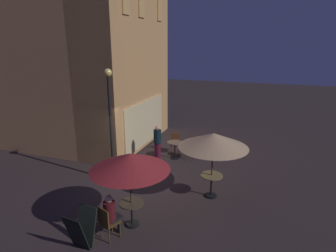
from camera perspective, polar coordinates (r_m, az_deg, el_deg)
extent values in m
plane|color=#322727|center=(10.79, -7.02, -11.14)|extent=(60.00, 60.00, 0.00)
cube|color=tan|center=(14.08, -8.27, 13.55)|extent=(6.05, 1.96, 8.64)
cube|color=tan|center=(13.79, -21.80, 12.54)|extent=(1.96, 6.93, 8.64)
cube|color=#E6B261|center=(12.08, -8.48, 23.43)|extent=(0.55, 0.06, 0.95)
cube|color=#E6B261|center=(13.36, -5.35, 22.82)|extent=(0.55, 0.06, 0.95)
cube|color=#E6B261|center=(15.33, -1.70, 22.03)|extent=(0.55, 0.06, 0.95)
cube|color=beige|center=(13.84, -4.61, 0.73)|extent=(4.23, 0.08, 2.10)
cylinder|color=black|center=(10.33, -11.31, -0.91)|extent=(0.10, 0.10, 3.90)
sphere|color=#FBD365|center=(9.93, -11.96, 10.39)|extent=(0.28, 0.28, 0.28)
cube|color=black|center=(7.93, -16.04, -18.52)|extent=(0.37, 0.58, 0.98)
cube|color=black|center=(7.72, -17.92, -19.75)|extent=(0.37, 0.58, 0.98)
cylinder|color=black|center=(9.95, 8.54, -13.63)|extent=(0.40, 0.40, 0.03)
cylinder|color=black|center=(9.78, 8.63, -11.80)|extent=(0.06, 0.06, 0.75)
cylinder|color=olive|center=(9.60, 8.73, -9.75)|extent=(0.73, 0.73, 0.03)
cylinder|color=black|center=(8.58, -7.14, -18.93)|extent=(0.40, 0.40, 0.03)
cylinder|color=black|center=(8.40, -7.22, -17.10)|extent=(0.06, 0.06, 0.68)
cylinder|color=#493D2C|center=(8.21, -7.31, -15.01)|extent=(0.69, 0.69, 0.03)
cylinder|color=black|center=(12.80, 1.36, -6.40)|extent=(0.40, 0.40, 0.03)
cylinder|color=black|center=(12.67, 1.37, -4.93)|extent=(0.06, 0.06, 0.74)
cylinder|color=#7D6448|center=(12.53, 1.39, -3.30)|extent=(0.68, 0.68, 0.03)
cylinder|color=black|center=(9.94, 8.55, -13.56)|extent=(0.36, 0.36, 0.06)
cylinder|color=#513721|center=(9.47, 8.82, -8.00)|extent=(0.05, 0.05, 2.17)
cone|color=tan|center=(9.13, 9.06, -2.82)|extent=(2.24, 2.24, 0.46)
cylinder|color=black|center=(8.58, -7.14, -18.84)|extent=(0.36, 0.36, 0.06)
cylinder|color=#4D362A|center=(8.03, -7.40, -12.83)|extent=(0.05, 0.05, 2.12)
cone|color=maroon|center=(7.65, -7.64, -7.07)|extent=(2.16, 2.16, 0.46)
cylinder|color=#503819|center=(8.30, -11.13, -18.73)|extent=(0.03, 0.03, 0.46)
cylinder|color=#503819|center=(8.07, -9.56, -19.77)|extent=(0.03, 0.03, 0.46)
cylinder|color=#503819|center=(8.14, -13.20, -19.64)|extent=(0.03, 0.03, 0.46)
cylinder|color=#503819|center=(7.90, -11.66, -20.75)|extent=(0.03, 0.03, 0.46)
cube|color=#503819|center=(7.96, -11.49, -18.28)|extent=(0.57, 0.57, 0.04)
cube|color=#503819|center=(7.73, -12.82, -17.32)|extent=(0.20, 0.42, 0.45)
cylinder|color=brown|center=(12.56, 3.78, -5.80)|extent=(0.03, 0.03, 0.47)
cylinder|color=brown|center=(12.87, 3.75, -5.25)|extent=(0.03, 0.03, 0.47)
cylinder|color=brown|center=(12.58, 5.28, -5.81)|extent=(0.03, 0.03, 0.47)
cylinder|color=brown|center=(12.88, 5.22, -5.26)|extent=(0.03, 0.03, 0.47)
cube|color=brown|center=(12.63, 4.53, -4.47)|extent=(0.51, 0.51, 0.03)
cube|color=brown|center=(12.57, 5.40, -3.58)|extent=(0.40, 0.16, 0.39)
cylinder|color=brown|center=(13.19, 2.18, -4.77)|extent=(0.03, 0.03, 0.42)
cylinder|color=brown|center=(13.20, 0.65, -4.75)|extent=(0.03, 0.03, 0.42)
cylinder|color=brown|center=(13.52, 2.19, -4.24)|extent=(0.03, 0.03, 0.42)
cylinder|color=brown|center=(13.53, 0.70, -4.22)|extent=(0.03, 0.03, 0.42)
cube|color=brown|center=(13.28, 1.44, -3.57)|extent=(0.55, 0.55, 0.04)
cube|color=brown|center=(13.39, 1.46, -2.30)|extent=(0.17, 0.43, 0.45)
cube|color=black|center=(8.02, -10.65, -17.81)|extent=(0.45, 0.42, 0.14)
cylinder|color=black|center=(8.23, -9.63, -18.81)|extent=(0.14, 0.14, 0.49)
cylinder|color=#4A1116|center=(7.79, -11.62, -16.46)|extent=(0.31, 0.31, 0.57)
sphere|color=beige|center=(7.60, -11.78, -14.07)|extent=(0.20, 0.20, 0.20)
cylinder|color=#4F1326|center=(12.22, -2.09, -5.37)|extent=(0.28, 0.28, 0.89)
cylinder|color=black|center=(11.97, -2.13, -2.11)|extent=(0.32, 0.32, 0.58)
sphere|color=tan|center=(11.85, -2.15, -0.39)|extent=(0.19, 0.19, 0.19)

